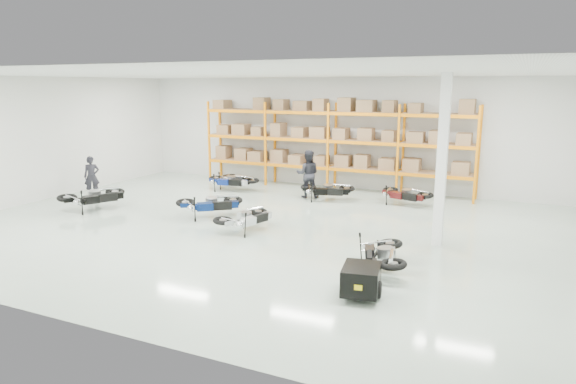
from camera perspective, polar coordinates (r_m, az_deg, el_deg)
The scene contains 14 objects.
room at distance 15.04m, azimuth -3.60°, elevation 4.38°, with size 18.00×18.00×18.00m.
pallet_rack at distance 20.90m, azimuth 4.90°, elevation 6.45°, with size 11.28×0.98×3.62m.
structural_column at distance 13.87m, azimuth 16.73°, elevation 3.28°, with size 0.25×0.25×4.50m, color white.
moto_blue_centre at distance 16.68m, azimuth -8.66°, elevation -0.88°, with size 0.82×1.85×1.13m, color #081B51, non-canonical shape.
moto_silver_left at distance 14.92m, azimuth -4.69°, elevation -2.48°, with size 0.75×1.69×1.03m, color #BBBDC3, non-canonical shape.
moto_black_far_left at distance 18.64m, azimuth -20.80°, elevation -0.11°, with size 0.86×1.93×1.18m, color black, non-canonical shape.
moto_touring_right at distance 11.90m, azimuth 10.41°, elevation -6.26°, with size 0.78×1.75×1.07m, color black, non-canonical shape.
trailer at distance 10.50m, azimuth 8.13°, elevation -9.59°, with size 0.87×1.57×0.64m.
moto_back_a at distance 20.83m, azimuth -6.49°, elevation 1.57°, with size 0.76×1.70×1.04m, color navy, non-canonical shape.
moto_back_b at distance 20.94m, azimuth -5.77°, elevation 1.66°, with size 0.77×1.72×1.05m, color silver, non-canonical shape.
moto_back_c at distance 18.92m, azimuth 4.32°, elevation 0.61°, with size 0.77×1.74×1.06m, color black, non-canonical shape.
moto_back_d at distance 18.63m, azimuth 12.84°, elevation 0.11°, with size 0.74×1.67×1.02m, color #400C0D, non-canonical shape.
person_left at distance 20.96m, azimuth -20.97°, elevation 1.63°, with size 0.56×0.37×1.55m, color #23222A.
person_back at distance 19.37m, azimuth 2.21°, elevation 2.02°, with size 0.88×0.68×1.80m, color #212129.
Camera 1 is at (7.12, -13.10, 4.17)m, focal length 32.00 mm.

